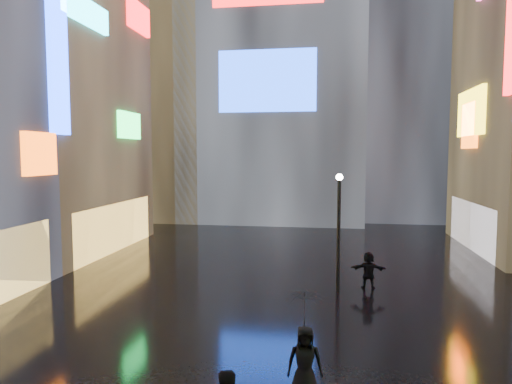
# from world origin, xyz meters

# --- Properties ---
(ground) EXTENTS (140.00, 140.00, 0.00)m
(ground) POSITION_xyz_m (0.00, 20.00, 0.00)
(ground) COLOR black
(ground) RESTS_ON ground
(building_left_far) EXTENTS (10.28, 12.00, 22.00)m
(building_left_far) POSITION_xyz_m (-15.98, 26.00, 10.98)
(building_left_far) COLOR black
(building_left_far) RESTS_ON ground
(tower_flank_right) EXTENTS (12.00, 12.00, 34.00)m
(tower_flank_right) POSITION_xyz_m (9.00, 46.00, 17.00)
(tower_flank_right) COLOR black
(tower_flank_right) RESTS_ON ground
(tower_flank_left) EXTENTS (10.00, 10.00, 26.00)m
(tower_flank_left) POSITION_xyz_m (-14.00, 42.00, 13.00)
(tower_flank_left) COLOR black
(tower_flank_left) RESTS_ON ground
(lamp_far) EXTENTS (0.30, 0.30, 5.20)m
(lamp_far) POSITION_xyz_m (2.48, 19.60, 2.94)
(lamp_far) COLOR black
(lamp_far) RESTS_ON ground
(pedestrian_4) EXTENTS (0.94, 0.67, 1.81)m
(pedestrian_4) POSITION_xyz_m (1.46, 10.50, 0.90)
(pedestrian_4) COLOR black
(pedestrian_4) RESTS_ON ground
(pedestrian_5) EXTENTS (1.58, 0.54, 1.69)m
(pedestrian_5) POSITION_xyz_m (3.84, 20.16, 0.84)
(pedestrian_5) COLOR black
(pedestrian_5) RESTS_ON ground
(umbrella_2) EXTENTS (1.24, 1.23, 0.90)m
(umbrella_2) POSITION_xyz_m (1.46, 10.50, 2.26)
(umbrella_2) COLOR black
(umbrella_2) RESTS_ON pedestrian_4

